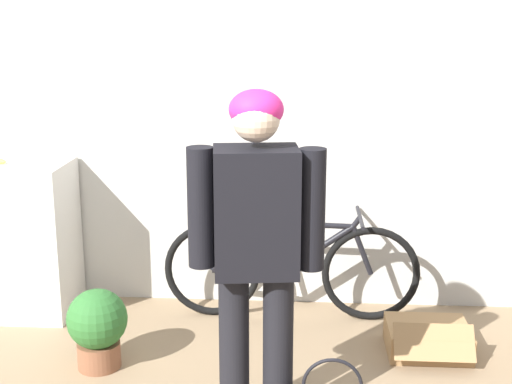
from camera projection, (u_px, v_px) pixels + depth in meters
name	position (u px, v px, depth m)	size (l,w,h in m)	color
wall_back	(228.00, 106.00, 4.50)	(8.00, 0.07, 2.60)	silver
person	(256.00, 234.00, 3.12)	(0.60, 0.30, 1.57)	black
bicycle	(291.00, 268.00, 4.44)	(1.60, 0.46, 0.68)	black
cardboard_box	(428.00, 339.00, 4.04)	(0.46, 0.45, 0.23)	#A87F51
potted_plant	(97.00, 325.00, 3.83)	(0.33, 0.33, 0.44)	brown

